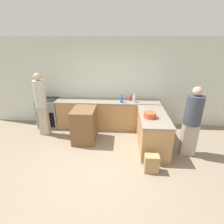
{
  "coord_description": "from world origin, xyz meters",
  "views": [
    {
      "loc": [
        0.46,
        -3.04,
        2.52
      ],
      "look_at": [
        0.2,
        0.98,
        0.93
      ],
      "focal_mm": 28.0,
      "sensor_mm": 36.0,
      "label": 1
    }
  ],
  "objects_px": {
    "paper_bag": "(152,163)",
    "mixing_bowl": "(150,115)",
    "water_bottle_blue": "(121,99)",
    "vinegar_bottle_clear": "(134,99)",
    "hot_sauce_bottle": "(130,98)",
    "island_table": "(84,125)",
    "range_oven": "(49,112)",
    "person_by_range": "(41,102)",
    "person_at_peninsula": "(192,120)"
  },
  "relations": [
    {
      "from": "range_oven",
      "to": "person_by_range",
      "type": "bearing_deg",
      "value": -81.73
    },
    {
      "from": "mixing_bowl",
      "to": "paper_bag",
      "type": "relative_size",
      "value": 0.76
    },
    {
      "from": "paper_bag",
      "to": "island_table",
      "type": "bearing_deg",
      "value": 144.41
    },
    {
      "from": "vinegar_bottle_clear",
      "to": "island_table",
      "type": "bearing_deg",
      "value": -149.96
    },
    {
      "from": "mixing_bowl",
      "to": "person_by_range",
      "type": "distance_m",
      "value": 2.98
    },
    {
      "from": "range_oven",
      "to": "island_table",
      "type": "xyz_separation_m",
      "value": [
        1.33,
        -0.87,
        0.01
      ]
    },
    {
      "from": "hot_sauce_bottle",
      "to": "island_table",
      "type": "bearing_deg",
      "value": -143.83
    },
    {
      "from": "mixing_bowl",
      "to": "water_bottle_blue",
      "type": "height_order",
      "value": "water_bottle_blue"
    },
    {
      "from": "vinegar_bottle_clear",
      "to": "hot_sauce_bottle",
      "type": "xyz_separation_m",
      "value": [
        -0.1,
        0.13,
        -0.03
      ]
    },
    {
      "from": "water_bottle_blue",
      "to": "hot_sauce_bottle",
      "type": "xyz_separation_m",
      "value": [
        0.27,
        0.2,
        -0.03
      ]
    },
    {
      "from": "range_oven",
      "to": "water_bottle_blue",
      "type": "relative_size",
      "value": 3.55
    },
    {
      "from": "island_table",
      "to": "person_at_peninsula",
      "type": "distance_m",
      "value": 2.68
    },
    {
      "from": "vinegar_bottle_clear",
      "to": "paper_bag",
      "type": "bearing_deg",
      "value": -81.63
    },
    {
      "from": "island_table",
      "to": "paper_bag",
      "type": "xyz_separation_m",
      "value": [
        1.65,
        -1.18,
        -0.27
      ]
    },
    {
      "from": "range_oven",
      "to": "water_bottle_blue",
      "type": "distance_m",
      "value": 2.38
    },
    {
      "from": "vinegar_bottle_clear",
      "to": "person_at_peninsula",
      "type": "distance_m",
      "value": 1.78
    },
    {
      "from": "range_oven",
      "to": "mixing_bowl",
      "type": "xyz_separation_m",
      "value": [
        2.99,
        -1.23,
        0.51
      ]
    },
    {
      "from": "range_oven",
      "to": "hot_sauce_bottle",
      "type": "xyz_separation_m",
      "value": [
        2.58,
        0.05,
        0.51
      ]
    },
    {
      "from": "water_bottle_blue",
      "to": "vinegar_bottle_clear",
      "type": "xyz_separation_m",
      "value": [
        0.38,
        0.07,
        -0.0
      ]
    },
    {
      "from": "person_by_range",
      "to": "island_table",
      "type": "bearing_deg",
      "value": -12.3
    },
    {
      "from": "range_oven",
      "to": "mixing_bowl",
      "type": "distance_m",
      "value": 3.28
    },
    {
      "from": "range_oven",
      "to": "person_by_range",
      "type": "relative_size",
      "value": 0.5
    },
    {
      "from": "mixing_bowl",
      "to": "person_by_range",
      "type": "bearing_deg",
      "value": 167.61
    },
    {
      "from": "water_bottle_blue",
      "to": "paper_bag",
      "type": "height_order",
      "value": "water_bottle_blue"
    },
    {
      "from": "island_table",
      "to": "mixing_bowl",
      "type": "bearing_deg",
      "value": -12.45
    },
    {
      "from": "vinegar_bottle_clear",
      "to": "paper_bag",
      "type": "height_order",
      "value": "vinegar_bottle_clear"
    },
    {
      "from": "range_oven",
      "to": "person_at_peninsula",
      "type": "height_order",
      "value": "person_at_peninsula"
    },
    {
      "from": "person_by_range",
      "to": "person_at_peninsula",
      "type": "relative_size",
      "value": 1.08
    },
    {
      "from": "mixing_bowl",
      "to": "water_bottle_blue",
      "type": "relative_size",
      "value": 1.16
    },
    {
      "from": "hot_sauce_bottle",
      "to": "paper_bag",
      "type": "distance_m",
      "value": 2.26
    },
    {
      "from": "island_table",
      "to": "person_at_peninsula",
      "type": "xyz_separation_m",
      "value": [
        2.6,
        -0.48,
        0.44
      ]
    },
    {
      "from": "person_at_peninsula",
      "to": "paper_bag",
      "type": "bearing_deg",
      "value": -143.85
    },
    {
      "from": "vinegar_bottle_clear",
      "to": "person_at_peninsula",
      "type": "bearing_deg",
      "value": -45.63
    },
    {
      "from": "person_by_range",
      "to": "range_oven",
      "type": "bearing_deg",
      "value": 98.27
    },
    {
      "from": "water_bottle_blue",
      "to": "hot_sauce_bottle",
      "type": "height_order",
      "value": "water_bottle_blue"
    },
    {
      "from": "water_bottle_blue",
      "to": "vinegar_bottle_clear",
      "type": "relative_size",
      "value": 1.02
    },
    {
      "from": "paper_bag",
      "to": "mixing_bowl",
      "type": "bearing_deg",
      "value": 88.79
    },
    {
      "from": "water_bottle_blue",
      "to": "paper_bag",
      "type": "relative_size",
      "value": 0.65
    },
    {
      "from": "water_bottle_blue",
      "to": "person_at_peninsula",
      "type": "xyz_separation_m",
      "value": [
        1.62,
        -1.2,
        -0.09
      ]
    },
    {
      "from": "island_table",
      "to": "person_at_peninsula",
      "type": "bearing_deg",
      "value": -10.53
    },
    {
      "from": "water_bottle_blue",
      "to": "person_at_peninsula",
      "type": "distance_m",
      "value": 2.01
    },
    {
      "from": "island_table",
      "to": "person_by_range",
      "type": "distance_m",
      "value": 1.38
    },
    {
      "from": "paper_bag",
      "to": "hot_sauce_bottle",
      "type": "bearing_deg",
      "value": 100.64
    },
    {
      "from": "range_oven",
      "to": "vinegar_bottle_clear",
      "type": "distance_m",
      "value": 2.74
    },
    {
      "from": "person_by_range",
      "to": "paper_bag",
      "type": "distance_m",
      "value": 3.33
    },
    {
      "from": "island_table",
      "to": "hot_sauce_bottle",
      "type": "relative_size",
      "value": 4.99
    },
    {
      "from": "water_bottle_blue",
      "to": "mixing_bowl",
      "type": "bearing_deg",
      "value": -57.86
    },
    {
      "from": "person_by_range",
      "to": "paper_bag",
      "type": "relative_size",
      "value": 4.66
    },
    {
      "from": "island_table",
      "to": "water_bottle_blue",
      "type": "height_order",
      "value": "water_bottle_blue"
    },
    {
      "from": "vinegar_bottle_clear",
      "to": "person_by_range",
      "type": "bearing_deg",
      "value": -168.84
    }
  ]
}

